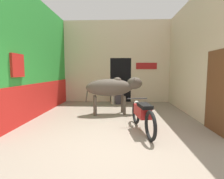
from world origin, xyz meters
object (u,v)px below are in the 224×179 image
at_px(plastic_stool, 113,99).
at_px(shopkeeper_seated, 119,91).
at_px(cow, 113,87).
at_px(motorcycle_near, 142,114).

bearing_deg(plastic_stool, shopkeeper_seated, 2.99).
height_order(cow, shopkeeper_seated, cow).
xyz_separation_m(cow, motorcycle_near, (0.85, -1.83, -0.52)).
xyz_separation_m(motorcycle_near, plastic_stool, (-0.92, 3.85, -0.23)).
bearing_deg(motorcycle_near, shopkeeper_seated, 99.56).
bearing_deg(shopkeeper_seated, cow, -95.55).
height_order(cow, plastic_stool, cow).
bearing_deg(plastic_stool, cow, -87.84).
xyz_separation_m(motorcycle_near, shopkeeper_seated, (-0.65, 3.86, 0.18)).
bearing_deg(motorcycle_near, cow, 114.81).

